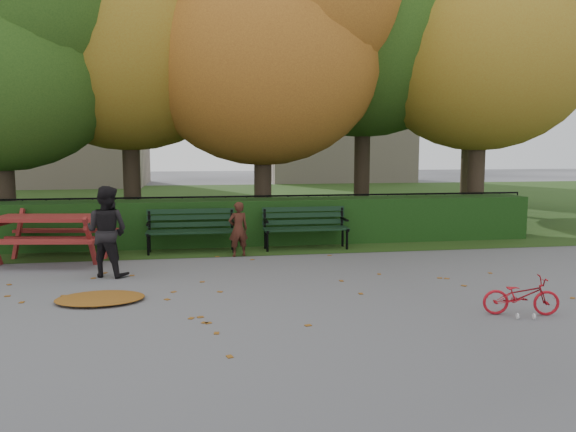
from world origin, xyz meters
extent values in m
plane|color=slate|center=(0.00, 0.00, 0.00)|extent=(90.00, 90.00, 0.00)
plane|color=#253C13|center=(0.00, 14.00, 0.01)|extent=(90.00, 90.00, 0.00)
cube|color=#C3AD98|center=(-9.00, 26.00, 7.50)|extent=(10.00, 7.00, 15.00)
cube|color=#C3AD98|center=(8.00, 28.00, 6.00)|extent=(9.00, 6.00, 12.00)
cube|color=black|center=(0.00, 4.50, 0.50)|extent=(13.00, 0.90, 1.00)
cube|color=black|center=(0.00, 5.30, 0.08)|extent=(14.00, 0.04, 0.04)
cube|color=black|center=(0.00, 5.30, 1.00)|extent=(14.00, 0.04, 0.04)
cylinder|color=black|center=(-3.00, 5.30, 0.50)|extent=(0.03, 0.03, 1.00)
cylinder|color=black|center=(0.00, 5.30, 0.50)|extent=(0.03, 0.03, 1.00)
cylinder|color=black|center=(3.00, 5.30, 0.50)|extent=(0.03, 0.03, 1.00)
cylinder|color=black|center=(6.50, 5.30, 0.50)|extent=(0.03, 0.03, 1.00)
cylinder|color=#32271D|center=(-5.50, 5.80, 1.31)|extent=(0.44, 0.44, 2.62)
cylinder|color=#32271D|center=(-2.80, 7.00, 1.57)|extent=(0.44, 0.44, 3.15)
ellipsoid|color=#9A6518|center=(-2.80, 7.00, 4.95)|extent=(6.40, 6.40, 5.76)
cylinder|color=#32271D|center=(0.50, 6.20, 1.40)|extent=(0.44, 0.44, 2.80)
ellipsoid|color=brown|center=(0.50, 6.20, 4.40)|extent=(6.00, 6.00, 5.40)
cylinder|color=#32271D|center=(3.50, 7.50, 1.75)|extent=(0.44, 0.44, 3.50)
ellipsoid|color=#244C15|center=(3.50, 7.50, 5.50)|extent=(6.80, 6.80, 6.12)
cylinder|color=#32271D|center=(6.20, 6.00, 1.49)|extent=(0.44, 0.44, 2.97)
ellipsoid|color=#9A6518|center=(6.20, 6.00, 4.68)|extent=(5.80, 5.80, 5.22)
cylinder|color=#32271D|center=(8.00, 10.00, 1.57)|extent=(0.44, 0.44, 3.15)
ellipsoid|color=#244C15|center=(8.00, 10.00, 4.95)|extent=(6.00, 6.00, 5.40)
sphere|color=#244C15|center=(9.05, 9.25, 6.30)|extent=(4.50, 4.50, 4.50)
cube|color=black|center=(-1.30, 3.42, 0.44)|extent=(1.80, 0.12, 0.04)
cube|color=black|center=(-1.30, 3.60, 0.44)|extent=(1.80, 0.12, 0.04)
cube|color=black|center=(-1.30, 3.78, 0.44)|extent=(1.80, 0.12, 0.04)
cube|color=black|center=(-1.30, 3.87, 0.55)|extent=(1.80, 0.05, 0.10)
cube|color=black|center=(-1.30, 3.87, 0.70)|extent=(1.80, 0.05, 0.10)
cube|color=black|center=(-1.30, 3.87, 0.83)|extent=(1.80, 0.05, 0.10)
cube|color=black|center=(-2.15, 3.60, 0.42)|extent=(0.05, 0.55, 0.06)
cube|color=black|center=(-2.15, 3.87, 0.65)|extent=(0.05, 0.05, 0.41)
cylinder|color=black|center=(-2.15, 3.42, 0.22)|extent=(0.05, 0.05, 0.44)
cylinder|color=black|center=(-2.15, 3.78, 0.22)|extent=(0.05, 0.05, 0.44)
cube|color=black|center=(-2.15, 3.62, 0.62)|extent=(0.05, 0.45, 0.04)
cube|color=black|center=(-0.45, 3.60, 0.42)|extent=(0.05, 0.55, 0.06)
cube|color=black|center=(-0.45, 3.87, 0.65)|extent=(0.05, 0.05, 0.41)
cylinder|color=black|center=(-0.45, 3.42, 0.22)|extent=(0.05, 0.05, 0.44)
cylinder|color=black|center=(-0.45, 3.78, 0.22)|extent=(0.05, 0.05, 0.44)
cube|color=black|center=(-0.45, 3.62, 0.62)|extent=(0.05, 0.45, 0.04)
cube|color=black|center=(1.10, 3.42, 0.44)|extent=(1.80, 0.12, 0.04)
cube|color=black|center=(1.10, 3.60, 0.44)|extent=(1.80, 0.12, 0.04)
cube|color=black|center=(1.10, 3.78, 0.44)|extent=(1.80, 0.12, 0.04)
cube|color=black|center=(1.10, 3.87, 0.55)|extent=(1.80, 0.05, 0.10)
cube|color=black|center=(1.10, 3.87, 0.70)|extent=(1.80, 0.05, 0.10)
cube|color=black|center=(1.10, 3.87, 0.83)|extent=(1.80, 0.05, 0.10)
cube|color=black|center=(0.25, 3.60, 0.42)|extent=(0.05, 0.55, 0.06)
cube|color=black|center=(0.25, 3.87, 0.65)|extent=(0.05, 0.05, 0.41)
cylinder|color=black|center=(0.25, 3.42, 0.22)|extent=(0.05, 0.05, 0.44)
cylinder|color=black|center=(0.25, 3.78, 0.22)|extent=(0.05, 0.05, 0.44)
cube|color=black|center=(0.25, 3.62, 0.62)|extent=(0.05, 0.45, 0.04)
cube|color=black|center=(1.95, 3.60, 0.42)|extent=(0.05, 0.55, 0.06)
cube|color=black|center=(1.95, 3.87, 0.65)|extent=(0.05, 0.05, 0.41)
cylinder|color=black|center=(1.95, 3.42, 0.22)|extent=(0.05, 0.05, 0.44)
cylinder|color=black|center=(1.95, 3.78, 0.22)|extent=(0.05, 0.05, 0.44)
cube|color=black|center=(1.95, 3.62, 0.62)|extent=(0.05, 0.45, 0.04)
cube|color=maroon|center=(-3.87, 3.11, 0.83)|extent=(2.13, 1.14, 0.07)
cube|color=maroon|center=(-3.97, 2.44, 0.50)|extent=(2.05, 0.59, 0.06)
cube|color=maroon|center=(-3.77, 3.78, 0.50)|extent=(2.05, 0.59, 0.06)
cube|color=maroon|center=(-4.66, 3.74, 0.45)|extent=(0.16, 0.59, 0.99)
cube|color=maroon|center=(-4.74, 3.24, 0.74)|extent=(0.30, 1.51, 0.07)
cube|color=maroon|center=(-3.08, 2.47, 0.45)|extent=(0.16, 0.59, 0.99)
cube|color=maroon|center=(-2.92, 3.48, 0.45)|extent=(0.16, 0.59, 0.99)
cube|color=maroon|center=(-3.00, 2.97, 0.74)|extent=(0.30, 1.51, 0.07)
cube|color=maroon|center=(-3.87, 3.11, 0.45)|extent=(1.79, 0.34, 0.07)
ellipsoid|color=brown|center=(-2.56, 0.08, 0.04)|extent=(1.40, 1.12, 0.09)
imported|color=#3E1C14|center=(-0.38, 3.05, 0.55)|extent=(0.45, 0.34, 1.09)
imported|color=black|center=(-2.67, 1.69, 0.76)|extent=(0.91, 0.82, 1.52)
imported|color=#AD0F1A|center=(2.90, -1.49, 0.25)|extent=(1.01, 0.55, 0.51)
camera|label=1|loc=(-1.22, -7.93, 2.14)|focal=35.00mm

